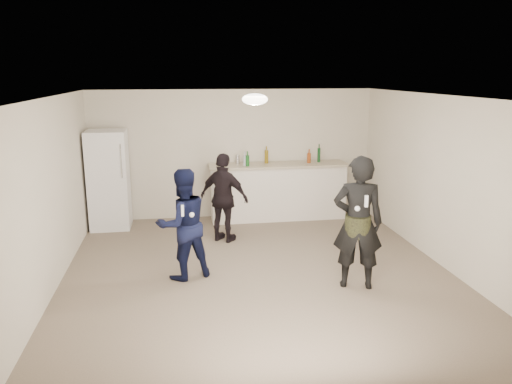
{
  "coord_description": "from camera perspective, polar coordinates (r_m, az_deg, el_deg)",
  "views": [
    {
      "loc": [
        -1.09,
        -6.63,
        2.82
      ],
      "look_at": [
        0.0,
        0.2,
        1.15
      ],
      "focal_mm": 35.0,
      "sensor_mm": 36.0,
      "label": 1
    }
  ],
  "objects": [
    {
      "name": "floor",
      "position": [
        7.29,
        0.25,
        -9.19
      ],
      "size": [
        6.0,
        6.0,
        0.0
      ],
      "primitive_type": "plane",
      "color": "#6B5B4C",
      "rests_on": "ground"
    },
    {
      "name": "ceiling",
      "position": [
        6.73,
        0.27,
        10.84
      ],
      "size": [
        6.0,
        6.0,
        0.0
      ],
      "primitive_type": "plane",
      "rotation": [
        3.14,
        0.0,
        0.0
      ],
      "color": "silver",
      "rests_on": "wall_back"
    },
    {
      "name": "wall_back",
      "position": [
        9.82,
        -2.58,
        4.35
      ],
      "size": [
        6.0,
        0.0,
        6.0
      ],
      "primitive_type": "plane",
      "rotation": [
        1.57,
        0.0,
        0.0
      ],
      "color": "beige",
      "rests_on": "floor"
    },
    {
      "name": "wall_front",
      "position": [
        4.1,
        7.14,
        -9.02
      ],
      "size": [
        6.0,
        0.0,
        6.0
      ],
      "primitive_type": "plane",
      "rotation": [
        -1.57,
        0.0,
        0.0
      ],
      "color": "beige",
      "rests_on": "floor"
    },
    {
      "name": "wall_left",
      "position": [
        7.02,
        -22.5,
        -0.41
      ],
      "size": [
        0.0,
        6.0,
        6.0
      ],
      "primitive_type": "plane",
      "rotation": [
        1.57,
        0.0,
        1.57
      ],
      "color": "beige",
      "rests_on": "floor"
    },
    {
      "name": "wall_right",
      "position": [
        7.82,
        20.56,
        1.12
      ],
      "size": [
        0.0,
        6.0,
        6.0
      ],
      "primitive_type": "plane",
      "rotation": [
        1.57,
        0.0,
        -1.57
      ],
      "color": "beige",
      "rests_on": "floor"
    },
    {
      "name": "counter",
      "position": [
        9.77,
        2.52,
        -0.03
      ],
      "size": [
        2.6,
        0.56,
        1.05
      ],
      "primitive_type": "cube",
      "color": "silver",
      "rests_on": "floor"
    },
    {
      "name": "counter_top",
      "position": [
        9.66,
        2.56,
        3.11
      ],
      "size": [
        2.68,
        0.64,
        0.04
      ],
      "primitive_type": "cube",
      "color": "#C2B696",
      "rests_on": "counter"
    },
    {
      "name": "fridge",
      "position": [
        9.51,
        -16.46,
        1.36
      ],
      "size": [
        0.7,
        0.7,
        1.8
      ],
      "primitive_type": "cube",
      "color": "white",
      "rests_on": "floor"
    },
    {
      "name": "fridge_handle",
      "position": [
        9.05,
        -15.16,
        3.42
      ],
      "size": [
        0.02,
        0.02,
        0.6
      ],
      "primitive_type": "cylinder",
      "color": "silver",
      "rests_on": "fridge"
    },
    {
      "name": "ceiling_dome",
      "position": [
        7.03,
        -0.13,
        10.55
      ],
      "size": [
        0.36,
        0.36,
        0.16
      ],
      "primitive_type": "ellipsoid",
      "color": "white",
      "rests_on": "ceiling"
    },
    {
      "name": "shaker",
      "position": [
        9.64,
        -2.1,
        3.73
      ],
      "size": [
        0.08,
        0.08,
        0.17
      ],
      "primitive_type": "cylinder",
      "color": "#B6B6BA",
      "rests_on": "counter_top"
    },
    {
      "name": "man",
      "position": [
        6.95,
        -8.36,
        -3.67
      ],
      "size": [
        0.92,
        0.83,
        1.56
      ],
      "primitive_type": "imported",
      "rotation": [
        0.0,
        0.0,
        3.52
      ],
      "color": "#101644",
      "rests_on": "floor"
    },
    {
      "name": "woman",
      "position": [
        6.69,
        11.56,
        -3.45
      ],
      "size": [
        0.75,
        0.59,
        1.79
      ],
      "primitive_type": "imported",
      "rotation": [
        0.0,
        0.0,
        2.86
      ],
      "color": "black",
      "rests_on": "floor"
    },
    {
      "name": "camo_shorts",
      "position": [
        6.7,
        11.55,
        -3.81
      ],
      "size": [
        0.34,
        0.34,
        0.28
      ],
      "primitive_type": "cylinder",
      "color": "#2F3418",
      "rests_on": "woman"
    },
    {
      "name": "spectator",
      "position": [
        8.39,
        -3.67,
        -0.69
      ],
      "size": [
        0.94,
        0.81,
        1.51
      ],
      "primitive_type": "imported",
      "rotation": [
        0.0,
        0.0,
        2.54
      ],
      "color": "black",
      "rests_on": "floor"
    },
    {
      "name": "remote_man",
      "position": [
        6.61,
        -8.4,
        -2.12
      ],
      "size": [
        0.04,
        0.04,
        0.15
      ],
      "primitive_type": "cube",
      "color": "white",
      "rests_on": "man"
    },
    {
      "name": "nunchuk_man",
      "position": [
        6.65,
        -7.35,
        -2.6
      ],
      "size": [
        0.07,
        0.07,
        0.07
      ],
      "primitive_type": "sphere",
      "color": "white",
      "rests_on": "man"
    },
    {
      "name": "remote_woman",
      "position": [
        6.37,
        12.49,
        -1.03
      ],
      "size": [
        0.04,
        0.04,
        0.15
      ],
      "primitive_type": "cube",
      "color": "white",
      "rests_on": "woman"
    },
    {
      "name": "nunchuk_woman",
      "position": [
        6.39,
        11.52,
        -1.87
      ],
      "size": [
        0.07,
        0.07,
        0.07
      ],
      "primitive_type": "sphere",
      "color": "white",
      "rests_on": "woman"
    },
    {
      "name": "bottle_cluster",
      "position": [
        9.63,
        2.59,
        3.89
      ],
      "size": [
        1.56,
        0.33,
        0.28
      ],
      "color": "#12401B",
      "rests_on": "counter_top"
    }
  ]
}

